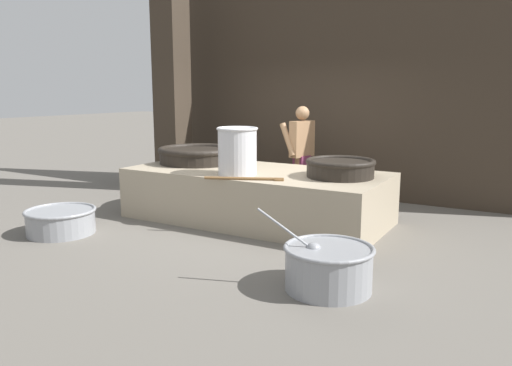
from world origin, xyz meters
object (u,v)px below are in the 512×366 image
giant_wok_near (198,154)px  prep_bowl_meat (61,220)px  stock_pot (237,150)px  prep_bowl_vegetables (328,266)px  giant_wok_far (340,167)px  cook (301,152)px

giant_wok_near → prep_bowl_meat: giant_wok_near is taller
stock_pot → prep_bowl_vegetables: (2.00, -1.53, -0.85)m
prep_bowl_vegetables → prep_bowl_meat: 3.88m
giant_wok_far → prep_bowl_vegetables: size_ratio=0.85×
giant_wok_far → giant_wok_near: bearing=177.0°
giant_wok_near → cook: 1.75m
giant_wok_far → stock_pot: (-1.33, -0.52, 0.21)m
giant_wok_near → prep_bowl_meat: (-0.71, -2.17, -0.71)m
giant_wok_far → stock_pot: bearing=-158.8°
giant_wok_far → prep_bowl_vegetables: (0.67, -2.04, -0.65)m
giant_wok_far → prep_bowl_meat: giant_wok_far is taller
giant_wok_near → cook: (1.34, 1.12, 0.00)m
stock_pot → prep_bowl_meat: 2.59m
giant_wok_far → stock_pot: stock_pot is taller
stock_pot → cook: size_ratio=0.40×
cook → giant_wok_far: bearing=146.4°
prep_bowl_meat → cook: bearing=58.0°
giant_wok_near → giant_wok_far: 2.51m
giant_wok_far → prep_bowl_meat: bearing=-147.6°
prep_bowl_meat → stock_pot: bearing=38.9°
giant_wok_far → cook: (-1.16, 1.25, 0.01)m
giant_wok_near → giant_wok_far: giant_wok_near is taller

